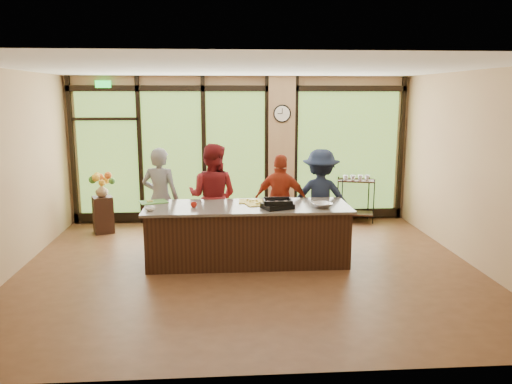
{
  "coord_description": "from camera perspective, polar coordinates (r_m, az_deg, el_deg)",
  "views": [
    {
      "loc": [
        -0.41,
        -7.32,
        2.63
      ],
      "look_at": [
        0.14,
        0.4,
        1.11
      ],
      "focal_mm": 35.0,
      "sensor_mm": 36.0,
      "label": 1
    }
  ],
  "objects": [
    {
      "name": "floor",
      "position": [
        7.79,
        -0.84,
        -8.66
      ],
      "size": [
        7.0,
        7.0,
        0.0
      ],
      "primitive_type": "plane",
      "color": "#54331D",
      "rests_on": "ground"
    },
    {
      "name": "ceiling",
      "position": [
        7.34,
        -0.91,
        13.97
      ],
      "size": [
        7.0,
        7.0,
        0.0
      ],
      "primitive_type": "plane",
      "rotation": [
        3.14,
        0.0,
        0.0
      ],
      "color": "white",
      "rests_on": "back_wall"
    },
    {
      "name": "back_wall",
      "position": [
        10.39,
        -1.8,
        4.83
      ],
      "size": [
        7.0,
        0.0,
        7.0
      ],
      "primitive_type": "plane",
      "rotation": [
        1.57,
        0.0,
        0.0
      ],
      "color": "tan",
      "rests_on": "floor"
    },
    {
      "name": "left_wall",
      "position": [
        8.03,
        -26.7,
        1.8
      ],
      "size": [
        0.0,
        6.0,
        6.0
      ],
      "primitive_type": "plane",
      "rotation": [
        1.57,
        0.0,
        1.57
      ],
      "color": "tan",
      "rests_on": "floor"
    },
    {
      "name": "right_wall",
      "position": [
        8.37,
        23.82,
        2.38
      ],
      "size": [
        0.0,
        6.0,
        6.0
      ],
      "primitive_type": "plane",
      "rotation": [
        1.57,
        0.0,
        -1.57
      ],
      "color": "tan",
      "rests_on": "floor"
    },
    {
      "name": "window_wall",
      "position": [
        10.36,
        -0.88,
        4.23
      ],
      "size": [
        6.9,
        0.12,
        3.0
      ],
      "color": "tan",
      "rests_on": "floor"
    },
    {
      "name": "island_base",
      "position": [
        7.94,
        -0.97,
        -4.94
      ],
      "size": [
        3.1,
        1.0,
        0.88
      ],
      "primitive_type": "cube",
      "color": "black",
      "rests_on": "floor"
    },
    {
      "name": "countertop",
      "position": [
        7.82,
        -0.99,
        -1.7
      ],
      "size": [
        3.2,
        1.1,
        0.04
      ],
      "primitive_type": "cube",
      "color": "slate",
      "rests_on": "island_base"
    },
    {
      "name": "wall_clock",
      "position": [
        10.27,
        3.0,
        8.94
      ],
      "size": [
        0.36,
        0.04,
        0.36
      ],
      "color": "black",
      "rests_on": "window_wall"
    },
    {
      "name": "cook_left",
      "position": [
        8.72,
        -10.85,
        -0.71
      ],
      "size": [
        0.72,
        0.56,
        1.76
      ],
      "primitive_type": "imported",
      "rotation": [
        0.0,
        0.0,
        2.9
      ],
      "color": "gray",
      "rests_on": "floor"
    },
    {
      "name": "cook_midleft",
      "position": [
        8.58,
        -4.98,
        -0.52
      ],
      "size": [
        1.06,
        0.94,
        1.82
      ],
      "primitive_type": "imported",
      "rotation": [
        0.0,
        0.0,
        2.81
      ],
      "color": "maroon",
      "rests_on": "floor"
    },
    {
      "name": "cook_midright",
      "position": [
        8.68,
        2.88,
        -1.02
      ],
      "size": [
        1.03,
        0.69,
        1.62
      ],
      "primitive_type": "imported",
      "rotation": [
        0.0,
        0.0,
        2.8
      ],
      "color": "#9A2F17",
      "rests_on": "floor"
    },
    {
      "name": "cook_right",
      "position": [
        8.78,
        7.37,
        -0.68
      ],
      "size": [
        1.22,
        0.87,
        1.71
      ],
      "primitive_type": "imported",
      "rotation": [
        0.0,
        0.0,
        2.91
      ],
      "color": "#192137",
      "rests_on": "floor"
    },
    {
      "name": "roasting_pan",
      "position": [
        7.62,
        2.45,
        -1.6
      ],
      "size": [
        0.52,
        0.47,
        0.08
      ],
      "primitive_type": "cube",
      "rotation": [
        0.0,
        0.0,
        0.37
      ],
      "color": "black",
      "rests_on": "countertop"
    },
    {
      "name": "mixing_bowl",
      "position": [
        7.74,
        7.58,
        -1.5
      ],
      "size": [
        0.37,
        0.37,
        0.07
      ],
      "primitive_type": "imported",
      "rotation": [
        0.0,
        0.0,
        0.27
      ],
      "color": "silver",
      "rests_on": "countertop"
    },
    {
      "name": "cutting_board_left",
      "position": [
        8.22,
        -11.62,
        -1.12
      ],
      "size": [
        0.51,
        0.44,
        0.01
      ],
      "primitive_type": "cube",
      "rotation": [
        0.0,
        0.0,
        0.34
      ],
      "color": "#488430",
      "rests_on": "countertop"
    },
    {
      "name": "cutting_board_center",
      "position": [
        7.9,
        0.29,
        -1.37
      ],
      "size": [
        0.47,
        0.4,
        0.01
      ],
      "primitive_type": "cube",
      "rotation": [
        0.0,
        0.0,
        0.27
      ],
      "color": "gold",
      "rests_on": "countertop"
    },
    {
      "name": "cutting_board_right",
      "position": [
        8.1,
        -0.4,
        -1.06
      ],
      "size": [
        0.46,
        0.36,
        0.01
      ],
      "primitive_type": "cube",
      "rotation": [
        0.0,
        0.0,
        -0.07
      ],
      "color": "gold",
      "rests_on": "countertop"
    },
    {
      "name": "prep_bowl_near",
      "position": [
        7.64,
        -11.98,
        -1.92
      ],
      "size": [
        0.17,
        0.17,
        0.05
      ],
      "primitive_type": "imported",
      "rotation": [
        0.0,
        0.0,
        0.16
      ],
      "color": "white",
      "rests_on": "countertop"
    },
    {
      "name": "prep_bowl_mid",
      "position": [
        7.79,
        1.91,
        -1.46
      ],
      "size": [
        0.15,
        0.15,
        0.04
      ],
      "primitive_type": "imported",
      "rotation": [
        0.0,
        0.0,
        0.24
      ],
      "color": "white",
      "rests_on": "countertop"
    },
    {
      "name": "prep_bowl_far",
      "position": [
        8.04,
        1.36,
        -1.1
      ],
      "size": [
        0.14,
        0.14,
        0.03
      ],
      "primitive_type": "imported",
      "rotation": [
        0.0,
        0.0,
        -0.24
      ],
      "color": "white",
      "rests_on": "countertop"
    },
    {
      "name": "red_ramekin",
      "position": [
        7.74,
        -7.13,
        -1.47
      ],
      "size": [
        0.13,
        0.13,
        0.08
      ],
      "primitive_type": "imported",
      "rotation": [
        0.0,
        0.0,
        0.31
      ],
      "color": "red",
      "rests_on": "countertop"
    },
    {
      "name": "flower_stand",
      "position": [
        10.06,
        -17.06,
        -2.49
      ],
      "size": [
        0.46,
        0.46,
        0.71
      ],
      "primitive_type": "cube",
      "rotation": [
        0.0,
        0.0,
        0.37
      ],
      "color": "black",
      "rests_on": "floor"
    },
    {
      "name": "flower_vase",
      "position": [
        9.96,
        -17.22,
        0.19
      ],
      "size": [
        0.27,
        0.27,
        0.25
      ],
      "primitive_type": "imported",
      "rotation": [
        0.0,
        0.0,
        -0.12
      ],
      "color": "#92744F",
      "rests_on": "flower_stand"
    },
    {
      "name": "bar_cart",
      "position": [
        10.59,
        11.32,
        -0.22
      ],
      "size": [
        0.81,
        0.6,
        0.99
      ],
      "rotation": [
        0.0,
        0.0,
        -0.28
      ],
      "color": "black",
      "rests_on": "floor"
    }
  ]
}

